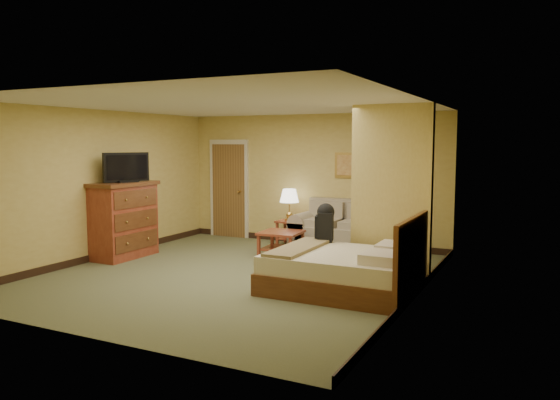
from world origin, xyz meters
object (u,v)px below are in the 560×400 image
Objects in this scene: loveseat at (342,234)px; bed at (346,270)px; coffee_table at (281,239)px; dresser at (123,220)px.

bed is at bearing -69.03° from loveseat.
coffee_table is (-0.80, -1.00, 0.01)m from loveseat.
loveseat is 2.52× the size of coffee_table.
dresser is (-2.47, -1.31, 0.35)m from coffee_table.
bed is at bearing -42.59° from coffee_table.
dresser is 4.33m from bed.
loveseat is 0.96× the size of bed.
loveseat is at bearing 51.06° from coffee_table.
coffee_table is 2.82m from dresser.
bed reaches higher than loveseat.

